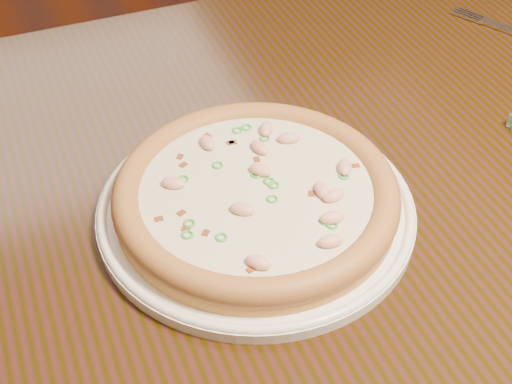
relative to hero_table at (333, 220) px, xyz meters
name	(u,v)px	position (x,y,z in m)	size (l,w,h in m)	color
ground	(192,177)	(0.06, 0.85, -0.65)	(9.00, 9.00, 0.00)	black
hero_table	(333,220)	(0.00, 0.00, 0.00)	(1.20, 0.80, 0.75)	black
plate	(256,208)	(-0.12, -0.05, 0.11)	(0.32, 0.32, 0.02)	white
pizza	(256,194)	(-0.12, -0.05, 0.13)	(0.28, 0.28, 0.03)	#CA9144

